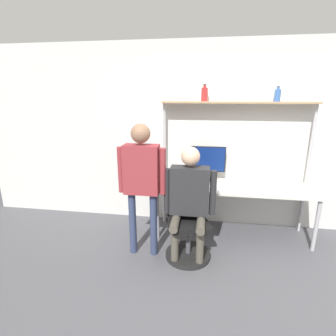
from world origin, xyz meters
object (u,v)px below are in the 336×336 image
Objects in this scene: cell_phone at (214,188)px; person_seated at (189,195)px; monitor at (208,161)px; office_chair at (188,234)px; bottle_blue at (277,95)px; person_standing at (142,174)px; laptop at (198,182)px; bottle_red at (205,94)px.

cell_phone is 0.11× the size of person_seated.
office_chair is at bearing -104.54° from monitor.
office_chair is 4.84× the size of bottle_blue.
person_standing is (-0.87, -0.51, 0.31)m from cell_phone.
person_standing is at bearing -151.56° from bottle_blue.
laptop is at bearing 41.47° from person_standing.
person_seated reaches higher than monitor.
cell_phone is 0.77× the size of bottle_blue.
cell_phone is (0.10, -0.37, -0.28)m from monitor.
bottle_blue is at bearing 26.26° from cell_phone.
bottle_blue is (0.96, 0.00, -0.01)m from bottle_red.
bottle_red is at bearing 52.36° from person_standing.
monitor is 0.30× the size of person_standing.
laptop is at bearing 80.82° from office_chair.
bottle_blue is at bearing 28.44° from person_standing.
cell_phone is 0.09× the size of person_standing.
person_seated is 0.85× the size of person_standing.
bottle_blue reaches higher than laptop.
bottle_red is (0.69, 0.89, 0.91)m from person_standing.
person_standing reaches higher than laptop.
person_seated is (-0.30, -0.51, 0.09)m from cell_phone.
bottle_blue is (1.07, 0.89, 1.12)m from person_seated.
cell_phone is 0.60m from person_seated.
office_chair is 0.68× the size of person_seated.
cell_phone is 1.29m from bottle_red.
person_seated reaches higher than laptop.
monitor is 1.13m from office_chair.
cell_phone is 1.48m from bottle_blue.
person_seated is at bearing -97.30° from laptop.
laptop is 0.58m from person_seated.
monitor is 1.59× the size of laptop.
bottle_red is at bearing 180.00° from bottle_blue.
monitor is at bearing 48.54° from person_standing.
person_seated is (-0.07, -0.57, 0.03)m from laptop.
laptop is at bearing -162.16° from bottle_blue.
monitor reaches higher than laptop.
office_chair is (-0.31, -0.47, -0.45)m from cell_phone.
person_seated reaches higher than cell_phone.
monitor is at bearing 104.82° from cell_phone.
laptop is 0.24m from cell_phone.
office_chair is 0.54m from person_seated.
office_chair is 0.94m from person_standing.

